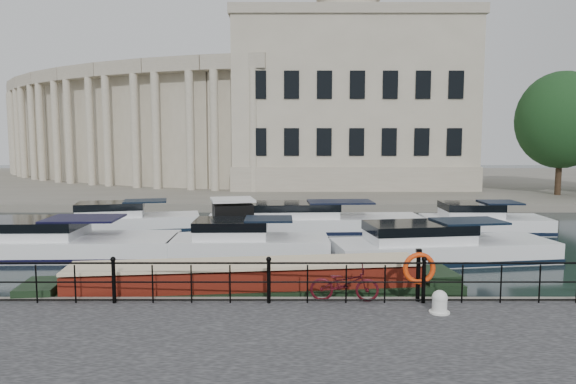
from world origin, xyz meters
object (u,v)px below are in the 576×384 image
(bicycle, at_px, (344,283))
(life_ring_post, at_px, (419,269))
(narrowboat, at_px, (247,290))
(harbour_hut, at_px, (233,224))
(mooring_bollard, at_px, (440,302))

(bicycle, bearing_deg, life_ring_post, -88.68)
(narrowboat, bearing_deg, bicycle, -38.22)
(bicycle, xyz_separation_m, narrowboat, (-2.67, 1.63, -0.66))
(bicycle, height_order, harbour_hut, harbour_hut)
(mooring_bollard, bearing_deg, narrowboat, 152.43)
(mooring_bollard, distance_m, harbour_hut, 12.50)
(life_ring_post, bearing_deg, bicycle, 178.00)
(bicycle, distance_m, narrowboat, 3.19)
(mooring_bollard, distance_m, life_ring_post, 1.09)
(harbour_hut, bearing_deg, narrowboat, -93.48)
(narrowboat, bearing_deg, mooring_bollard, -34.30)
(harbour_hut, bearing_deg, life_ring_post, -71.93)
(narrowboat, relative_size, harbour_hut, 4.32)
(bicycle, xyz_separation_m, mooring_bollard, (2.22, -0.92, -0.21))
(mooring_bollard, xyz_separation_m, harbour_hut, (-6.20, 10.85, 0.14))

